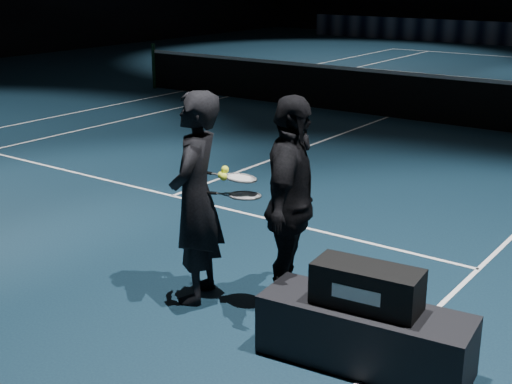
% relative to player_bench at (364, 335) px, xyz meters
% --- Properties ---
extents(floor, '(36.00, 36.00, 0.00)m').
position_rel_player_bench_xyz_m(floor, '(-4.00, 8.65, -0.24)').
color(floor, black).
rests_on(floor, ground).
extents(court_lines, '(10.98, 23.78, 0.01)m').
position_rel_player_bench_xyz_m(court_lines, '(-4.00, 8.65, -0.24)').
color(court_lines, white).
rests_on(court_lines, floor).
extents(net_post_left, '(0.10, 0.10, 1.10)m').
position_rel_player_bench_xyz_m(net_post_left, '(-10.40, 8.65, 0.31)').
color(net_post_left, black).
rests_on(net_post_left, floor).
extents(net_mesh, '(12.80, 0.02, 0.86)m').
position_rel_player_bench_xyz_m(net_mesh, '(-4.00, 8.65, 0.21)').
color(net_mesh, black).
rests_on(net_mesh, floor).
extents(net_tape, '(12.80, 0.03, 0.07)m').
position_rel_player_bench_xyz_m(net_tape, '(-4.00, 8.65, 0.68)').
color(net_tape, white).
rests_on(net_tape, net_mesh).
extents(player_bench, '(1.64, 0.70, 0.48)m').
position_rel_player_bench_xyz_m(player_bench, '(0.00, 0.00, 0.00)').
color(player_bench, black).
rests_on(player_bench, floor).
extents(racket_bag, '(0.83, 0.42, 0.32)m').
position_rel_player_bench_xyz_m(racket_bag, '(0.00, 0.00, 0.40)').
color(racket_bag, black).
rests_on(racket_bag, player_bench).
extents(bag_signature, '(0.37, 0.04, 0.11)m').
position_rel_player_bench_xyz_m(bag_signature, '(0.00, -0.17, 0.40)').
color(bag_signature, white).
rests_on(bag_signature, racket_bag).
extents(player_a, '(0.68, 0.81, 1.90)m').
position_rel_player_bench_xyz_m(player_a, '(-1.77, 0.14, 0.71)').
color(player_a, black).
rests_on(player_a, floor).
extents(player_b, '(0.86, 1.21, 1.90)m').
position_rel_player_bench_xyz_m(player_b, '(-0.97, 0.45, 0.71)').
color(player_b, black).
rests_on(player_b, floor).
extents(racket_lower, '(0.71, 0.45, 0.03)m').
position_rel_player_bench_xyz_m(racket_lower, '(-1.35, 0.31, 0.77)').
color(racket_lower, black).
rests_on(racket_lower, player_a).
extents(racket_upper, '(0.71, 0.49, 0.10)m').
position_rel_player_bench_xyz_m(racket_upper, '(-1.41, 0.33, 0.91)').
color(racket_upper, black).
rests_on(racket_upper, player_b).
extents(tennis_balls, '(0.12, 0.10, 0.12)m').
position_rel_player_bench_xyz_m(tennis_balls, '(-1.53, 0.24, 0.95)').
color(tennis_balls, yellow).
rests_on(tennis_balls, racket_upper).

